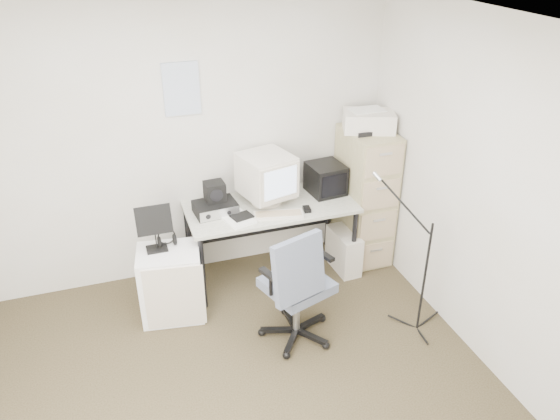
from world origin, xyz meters
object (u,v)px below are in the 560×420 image
object	(u,v)px
side_cart	(171,283)
filing_cabinet	(364,196)
desk	(271,240)
office_chair	(297,283)

from	to	relation	value
side_cart	filing_cabinet	bearing A→B (deg)	18.44
desk	side_cart	xyz separation A→B (m)	(-0.97, -0.30, -0.05)
desk	side_cart	distance (m)	1.02
filing_cabinet	office_chair	bearing A→B (deg)	-137.82
office_chair	side_cart	xyz separation A→B (m)	(-0.89, 0.60, -0.21)
filing_cabinet	side_cart	size ratio (longest dim) A/B	2.10
desk	side_cart	world-z (taller)	desk
filing_cabinet	office_chair	world-z (taller)	filing_cabinet
filing_cabinet	desk	world-z (taller)	filing_cabinet
desk	filing_cabinet	bearing A→B (deg)	1.81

